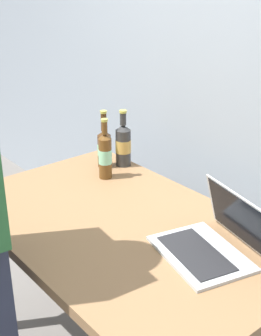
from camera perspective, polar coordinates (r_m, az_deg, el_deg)
The scene contains 6 objects.
desk at distance 1.87m, azimuth -1.00°, elevation -9.33°, with size 1.38×0.84×0.77m.
laptop at distance 1.65m, azimuth 10.24°, elevation -8.73°, with size 0.41×0.38×0.21m.
beer_bottle_dark at distance 2.15m, azimuth -3.13°, elevation 1.63°, with size 0.06×0.06×0.29m.
beer_bottle_amber at distance 2.28m, azimuth -3.24°, elevation 2.59°, with size 0.07×0.07×0.29m.
beer_bottle_green at distance 2.29m, azimuth -0.90°, elevation 2.95°, with size 0.08×0.08×0.28m.
back_wall at distance 2.17m, azimuth 15.41°, elevation 12.51°, with size 6.00×0.10×2.60m, color #99A3AD.
Camera 1 is at (1.23, -0.97, 1.69)m, focal length 49.58 mm.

